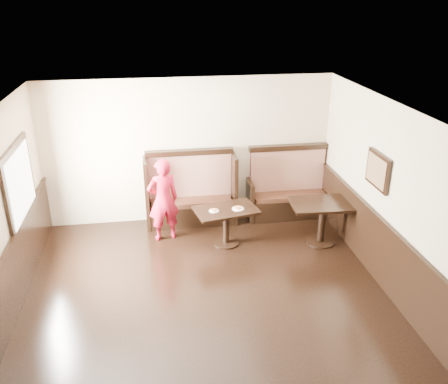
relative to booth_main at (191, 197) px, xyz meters
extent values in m
plane|color=black|center=(0.00, -3.30, -0.53)|extent=(7.00, 7.00, 0.00)
plane|color=tan|center=(0.00, 0.20, 0.87)|extent=(5.50, 0.00, 5.50)
plane|color=tan|center=(2.75, -3.30, 0.87)|extent=(0.00, 7.00, 7.00)
plane|color=white|center=(0.00, -3.30, 2.27)|extent=(7.00, 7.00, 0.00)
cube|color=black|center=(2.72, -3.30, -0.03)|extent=(0.05, 6.90, 1.00)
cube|color=black|center=(-2.71, -1.40, 1.02)|extent=(0.05, 1.50, 1.20)
cube|color=white|center=(-2.69, -1.40, 1.02)|extent=(0.01, 1.30, 1.00)
cube|color=black|center=(2.71, -2.10, 1.17)|extent=(0.04, 0.70, 0.55)
cube|color=olive|center=(2.69, -2.10, 1.17)|extent=(0.01, 0.60, 0.45)
cube|color=black|center=(0.00, -0.08, -0.32)|extent=(1.60, 0.50, 0.42)
cube|color=#3B1F12|center=(0.00, -0.08, -0.07)|extent=(1.54, 0.46, 0.09)
cube|color=#4E0F16|center=(0.00, 0.13, 0.37)|extent=(1.60, 0.12, 0.92)
cube|color=black|center=(0.00, 0.13, 0.87)|extent=(1.68, 0.16, 0.10)
cube|color=black|center=(-0.84, 0.02, 0.15)|extent=(0.07, 0.72, 1.36)
cube|color=black|center=(0.84, 0.02, 0.15)|extent=(0.07, 0.72, 1.36)
cube|color=black|center=(1.95, -0.08, -0.32)|extent=(1.50, 0.50, 0.42)
cube|color=#3B1F12|center=(1.95, -0.08, -0.07)|extent=(1.44, 0.46, 0.09)
cube|color=#4E0F16|center=(1.95, 0.13, 0.37)|extent=(1.50, 0.12, 0.92)
cube|color=black|center=(1.95, 0.13, 0.87)|extent=(1.58, 0.16, 0.10)
cube|color=black|center=(1.16, 0.02, -0.13)|extent=(0.07, 0.72, 0.80)
cube|color=black|center=(2.74, 0.02, -0.13)|extent=(0.07, 0.72, 0.80)
cube|color=black|center=(0.53, -0.99, 0.14)|extent=(1.19, 0.88, 0.05)
cylinder|color=black|center=(0.53, -0.99, -0.20)|extent=(0.11, 0.11, 0.63)
cylinder|color=black|center=(0.53, -0.99, -0.51)|extent=(0.47, 0.47, 0.03)
cube|color=black|center=(2.24, -1.20, 0.24)|extent=(1.17, 0.80, 0.05)
cylinder|color=black|center=(2.24, -1.20, -0.16)|extent=(0.12, 0.12, 0.72)
cylinder|color=black|center=(2.24, -1.20, -0.51)|extent=(0.54, 0.54, 0.03)
imported|color=#B3132C|center=(-0.55, -0.62, 0.25)|extent=(0.64, 0.49, 1.55)
cylinder|color=white|center=(0.31, -1.04, 0.17)|extent=(0.18, 0.18, 0.01)
cylinder|color=tan|center=(0.31, -1.04, 0.18)|extent=(0.11, 0.11, 0.01)
cylinder|color=#EABA54|center=(0.31, -1.04, 0.19)|extent=(0.09, 0.09, 0.01)
cylinder|color=white|center=(0.74, -1.02, 0.17)|extent=(0.21, 0.21, 0.01)
cylinder|color=tan|center=(0.74, -1.02, 0.18)|extent=(0.13, 0.13, 0.02)
cylinder|color=#EABA54|center=(0.74, -1.02, 0.20)|extent=(0.11, 0.11, 0.01)
camera|label=1|loc=(-0.66, -8.44, 3.74)|focal=38.00mm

